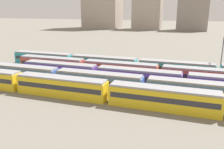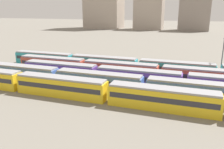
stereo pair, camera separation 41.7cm
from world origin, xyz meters
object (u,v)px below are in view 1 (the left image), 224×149
at_px(train_track_0, 163,98).
at_px(catenary_pole_1, 222,55).
at_px(train_track_3, 120,70).
at_px(train_track_4, 218,72).
at_px(train_track_1, 198,92).

distance_m(train_track_0, catenary_pole_1, 26.42).
height_order(train_track_3, train_track_4, same).
height_order(train_track_0, train_track_3, same).
relative_size(train_track_0, catenary_pole_1, 9.63).
height_order(train_track_3, catenary_pole_1, catenary_pole_1).
distance_m(train_track_3, catenary_pole_1, 24.52).
xyz_separation_m(train_track_1, train_track_4, (4.53, 15.60, 0.00)).
distance_m(train_track_1, train_track_3, 20.39).
bearing_deg(train_track_1, catenary_pole_1, 74.24).
height_order(train_track_4, catenary_pole_1, catenary_pole_1).
distance_m(train_track_3, train_track_4, 22.68).
relative_size(train_track_3, train_track_4, 0.50).
height_order(train_track_0, catenary_pole_1, catenary_pole_1).
relative_size(train_track_0, train_track_4, 0.83).
distance_m(train_track_1, train_track_4, 16.25).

